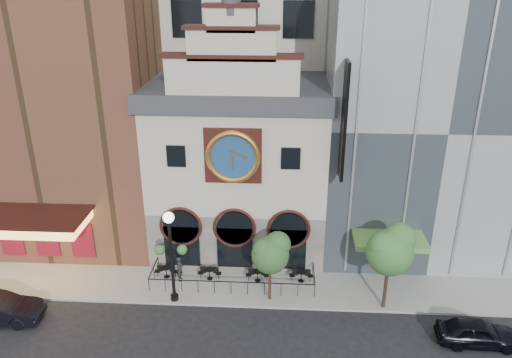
{
  "coord_description": "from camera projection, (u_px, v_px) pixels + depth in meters",
  "views": [
    {
      "loc": [
        3.11,
        -25.15,
        19.34
      ],
      "look_at": [
        1.31,
        6.0,
        6.13
      ],
      "focal_mm": 35.0,
      "sensor_mm": 36.0,
      "label": 1
    }
  ],
  "objects": [
    {
      "name": "cafe_railing",
      "position": [
        233.0,
        276.0,
        32.9
      ],
      "size": [
        10.6,
        2.6,
        0.9
      ],
      "primitive_type": null,
      "color": "black",
      "rests_on": "sidewalk"
    },
    {
      "name": "tree_left",
      "position": [
        271.0,
        252.0,
        30.11
      ],
      "size": [
        2.39,
        2.3,
        4.6
      ],
      "color": "#382619",
      "rests_on": "sidewalk"
    },
    {
      "name": "car_right",
      "position": [
        477.0,
        332.0,
        27.6
      ],
      "size": [
        4.47,
        1.91,
        1.5
      ],
      "primitive_type": "imported",
      "rotation": [
        0.0,
        0.0,
        1.54
      ],
      "color": "black",
      "rests_on": "ground"
    },
    {
      "name": "bistro_0",
      "position": [
        166.0,
        271.0,
        33.41
      ],
      "size": [
        1.58,
        0.68,
        0.9
      ],
      "color": "black",
      "rests_on": "sidewalk"
    },
    {
      "name": "pedestrian",
      "position": [
        180.0,
        269.0,
        32.94
      ],
      "size": [
        0.47,
        0.67,
        1.75
      ],
      "primitive_type": "imported",
      "rotation": [
        0.0,
        0.0,
        1.49
      ],
      "color": "black",
      "rests_on": "sidewalk"
    },
    {
      "name": "bistro_2",
      "position": [
        258.0,
        275.0,
        33.01
      ],
      "size": [
        1.58,
        0.68,
        0.9
      ],
      "color": "black",
      "rests_on": "sidewalk"
    },
    {
      "name": "theater_building",
      "position": [
        60.0,
        70.0,
        35.76
      ],
      "size": [
        14.0,
        15.6,
        25.0
      ],
      "color": "brown",
      "rests_on": "ground"
    },
    {
      "name": "bistro_1",
      "position": [
        210.0,
        273.0,
        33.23
      ],
      "size": [
        1.58,
        0.68,
        0.9
      ],
      "color": "black",
      "rests_on": "sidewalk"
    },
    {
      "name": "sidewalk",
      "position": [
        233.0,
        283.0,
        33.1
      ],
      "size": [
        44.0,
        5.0,
        0.15
      ],
      "primitive_type": "cube",
      "color": "gray",
      "rests_on": "ground"
    },
    {
      "name": "bistro_3",
      "position": [
        301.0,
        275.0,
        32.97
      ],
      "size": [
        1.58,
        0.68,
        0.9
      ],
      "color": "black",
      "rests_on": "sidewalk"
    },
    {
      "name": "clock_building",
      "position": [
        239.0,
        161.0,
        35.42
      ],
      "size": [
        12.6,
        8.78,
        18.65
      ],
      "color": "#605E5B",
      "rests_on": "ground"
    },
    {
      "name": "retail_building",
      "position": [
        423.0,
        109.0,
        35.37
      ],
      "size": [
        14.0,
        14.4,
        20.0
      ],
      "color": "gray",
      "rests_on": "ground"
    },
    {
      "name": "ground",
      "position": [
        229.0,
        307.0,
        30.83
      ],
      "size": [
        120.0,
        120.0,
        0.0
      ],
      "primitive_type": "plane",
      "color": "black",
      "rests_on": "ground"
    },
    {
      "name": "lamppost",
      "position": [
        171.0,
        247.0,
        29.85
      ],
      "size": [
        1.95,
        0.73,
        6.12
      ],
      "rotation": [
        0.0,
        0.0,
        0.08
      ],
      "color": "black",
      "rests_on": "sidewalk"
    },
    {
      "name": "tree_right",
      "position": [
        391.0,
        249.0,
        29.1
      ],
      "size": [
        2.9,
        2.79,
        5.59
      ],
      "color": "#382619",
      "rests_on": "sidewalk"
    }
  ]
}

